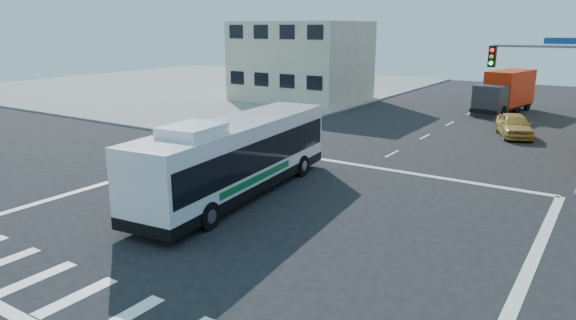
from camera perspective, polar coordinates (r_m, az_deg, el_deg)
The scene contains 7 objects.
ground at distance 20.69m, azimuth -2.26°, elevation -6.55°, with size 120.00×120.00×0.00m, color black.
sidewalk_nw at distance 69.01m, azimuth -9.20°, elevation 8.25°, with size 50.00×50.00×0.15m, color gray.
building_west at distance 53.82m, azimuth 1.49°, elevation 10.89°, with size 12.06×10.06×8.00m.
signal_mast_ne at distance 26.51m, azimuth 28.64°, elevation 7.46°, with size 7.91×1.13×8.07m.
transit_bus at distance 23.15m, azimuth -5.66°, elevation 0.47°, with size 4.04×12.93×3.76m.
box_truck at distance 49.97m, azimuth 22.93°, elevation 6.91°, with size 3.90×8.46×3.67m.
parked_car at distance 39.21m, azimuth 23.83°, elevation 3.58°, with size 1.93×4.79×1.63m, color gold.
Camera 1 is at (11.25, -15.69, 7.45)m, focal length 32.00 mm.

